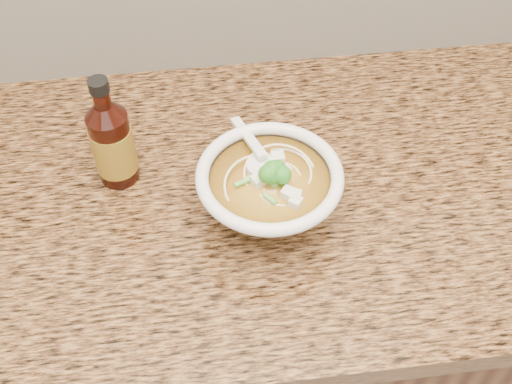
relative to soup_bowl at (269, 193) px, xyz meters
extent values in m
cube|color=black|center=(0.01, 0.07, -0.52)|extent=(4.00, 0.65, 0.86)
cube|color=brown|center=(0.01, 0.07, -0.07)|extent=(4.00, 0.68, 0.04)
cylinder|color=white|center=(0.00, 0.00, -0.05)|extent=(0.09, 0.09, 0.01)
torus|color=white|center=(0.00, 0.00, 0.04)|extent=(0.22, 0.22, 0.02)
torus|color=beige|center=(0.01, 0.00, 0.03)|extent=(0.15, 0.15, 0.00)
torus|color=beige|center=(0.01, -0.01, 0.03)|extent=(0.05, 0.05, 0.00)
torus|color=beige|center=(-0.01, -0.01, 0.03)|extent=(0.14, 0.14, 0.00)
torus|color=beige|center=(0.01, 0.00, 0.03)|extent=(0.15, 0.15, 0.00)
torus|color=beige|center=(0.02, -0.01, 0.02)|extent=(0.11, 0.11, 0.00)
torus|color=beige|center=(0.01, -0.01, 0.02)|extent=(0.09, 0.09, 0.00)
torus|color=beige|center=(0.00, -0.02, 0.02)|extent=(0.10, 0.10, 0.00)
torus|color=beige|center=(-0.02, 0.00, 0.02)|extent=(0.07, 0.07, 0.00)
torus|color=beige|center=(0.01, 0.01, 0.02)|extent=(0.11, 0.11, 0.00)
cube|color=silver|center=(-0.02, 0.03, 0.04)|extent=(0.02, 0.02, 0.02)
cube|color=silver|center=(-0.01, -0.03, 0.04)|extent=(0.02, 0.02, 0.01)
cube|color=silver|center=(-0.02, -0.01, 0.04)|extent=(0.03, 0.03, 0.02)
cube|color=silver|center=(-0.01, -0.03, 0.04)|extent=(0.02, 0.02, 0.02)
cube|color=silver|center=(0.02, 0.04, 0.04)|extent=(0.02, 0.02, 0.02)
cube|color=silver|center=(0.01, -0.04, 0.04)|extent=(0.02, 0.02, 0.02)
cube|color=silver|center=(-0.04, 0.01, 0.04)|extent=(0.03, 0.03, 0.02)
ellipsoid|color=#196014|center=(0.01, -0.01, 0.05)|extent=(0.04, 0.04, 0.04)
cylinder|color=#62B043|center=(-0.05, 0.04, 0.04)|extent=(0.02, 0.02, 0.01)
cylinder|color=#62B043|center=(0.00, 0.05, 0.04)|extent=(0.02, 0.02, 0.01)
cylinder|color=#62B043|center=(0.05, 0.05, 0.04)|extent=(0.02, 0.01, 0.01)
cylinder|color=#62B043|center=(0.06, 0.00, 0.04)|extent=(0.02, 0.02, 0.01)
cylinder|color=#62B043|center=(0.06, -0.01, 0.04)|extent=(0.02, 0.02, 0.01)
ellipsoid|color=white|center=(-0.01, 0.02, 0.04)|extent=(0.05, 0.05, 0.02)
cube|color=white|center=(-0.02, 0.08, 0.04)|extent=(0.05, 0.12, 0.03)
cylinder|color=#3F1008|center=(-0.23, 0.11, 0.01)|extent=(0.08, 0.08, 0.13)
cylinder|color=#3F1008|center=(-0.23, 0.11, 0.12)|extent=(0.03, 0.03, 0.03)
cylinder|color=black|center=(-0.23, 0.11, 0.14)|extent=(0.04, 0.04, 0.02)
cylinder|color=red|center=(-0.23, 0.11, 0.01)|extent=(0.08, 0.08, 0.08)
camera|label=1|loc=(-0.10, -0.61, 0.73)|focal=45.00mm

